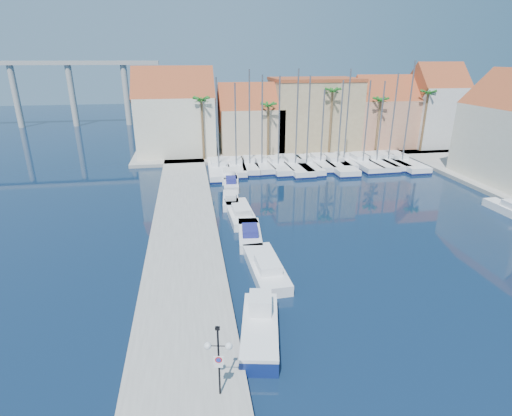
% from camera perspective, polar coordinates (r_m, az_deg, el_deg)
% --- Properties ---
extents(ground, '(260.00, 260.00, 0.00)m').
position_cam_1_polar(ground, '(25.20, 11.71, -16.69)').
color(ground, black).
rests_on(ground, ground).
extents(quay_west, '(6.00, 77.00, 0.50)m').
position_cam_1_polar(quay_west, '(35.27, -10.18, -4.59)').
color(quay_west, gray).
rests_on(quay_west, ground).
extents(shore_north, '(54.00, 16.00, 0.50)m').
position_cam_1_polar(shore_north, '(70.47, 5.59, 8.42)').
color(shore_north, gray).
rests_on(shore_north, ground).
extents(lamp_post, '(1.26, 0.52, 3.76)m').
position_cam_1_polar(lamp_post, '(18.83, -5.40, -19.64)').
color(lamp_post, black).
rests_on(lamp_post, quay_west).
extents(fishing_boat, '(3.13, 6.29, 2.11)m').
position_cam_1_polar(fishing_boat, '(23.80, 0.57, -16.60)').
color(fishing_boat, navy).
rests_on(fishing_boat, ground).
extents(motorboat_west_0, '(2.54, 7.10, 1.40)m').
position_cam_1_polar(motorboat_west_0, '(29.97, 1.44, -8.49)').
color(motorboat_west_0, white).
rests_on(motorboat_west_0, ground).
extents(motorboat_west_1, '(2.52, 6.13, 1.40)m').
position_cam_1_polar(motorboat_west_1, '(35.31, -0.90, -3.75)').
color(motorboat_west_1, white).
rests_on(motorboat_west_1, ground).
extents(motorboat_west_2, '(2.57, 7.38, 1.40)m').
position_cam_1_polar(motorboat_west_2, '(40.09, -2.25, -0.70)').
color(motorboat_west_2, white).
rests_on(motorboat_west_2, ground).
extents(motorboat_west_3, '(2.16, 5.31, 1.40)m').
position_cam_1_polar(motorboat_west_3, '(43.87, -3.64, 1.20)').
color(motorboat_west_3, white).
rests_on(motorboat_west_3, ground).
extents(motorboat_west_4, '(2.14, 5.54, 1.40)m').
position_cam_1_polar(motorboat_west_4, '(49.69, -3.60, 3.55)').
color(motorboat_west_4, white).
rests_on(motorboat_west_4, ground).
extents(motorboat_west_5, '(2.28, 6.48, 1.40)m').
position_cam_1_polar(motorboat_west_5, '(53.44, -3.92, 4.78)').
color(motorboat_west_5, white).
rests_on(motorboat_west_5, ground).
extents(motorboat_west_6, '(2.79, 7.59, 1.40)m').
position_cam_1_polar(motorboat_west_6, '(58.86, -4.44, 6.26)').
color(motorboat_west_6, white).
rests_on(motorboat_west_6, ground).
extents(motorboat_east_1, '(1.80, 5.07, 1.40)m').
position_cam_1_polar(motorboat_east_1, '(48.80, 32.24, -0.03)').
color(motorboat_east_1, white).
rests_on(motorboat_east_1, ground).
extents(sailboat_0, '(3.20, 11.23, 12.82)m').
position_cam_1_polar(sailboat_0, '(56.27, -5.34, 5.63)').
color(sailboat_0, white).
rests_on(sailboat_0, ground).
extents(sailboat_1, '(3.04, 9.59, 12.01)m').
position_cam_1_polar(sailboat_1, '(57.13, -2.86, 5.93)').
color(sailboat_1, white).
rests_on(sailboat_1, ground).
extents(sailboat_2, '(3.00, 8.94, 13.70)m').
position_cam_1_polar(sailboat_2, '(57.80, -0.93, 6.17)').
color(sailboat_2, white).
rests_on(sailboat_2, ground).
extents(sailboat_3, '(2.84, 8.69, 13.01)m').
position_cam_1_polar(sailboat_3, '(58.03, 0.73, 6.23)').
color(sailboat_3, white).
rests_on(sailboat_3, ground).
extents(sailboat_4, '(2.84, 9.47, 12.88)m').
position_cam_1_polar(sailboat_4, '(57.77, 3.05, 6.11)').
color(sailboat_4, white).
rests_on(sailboat_4, ground).
extents(sailboat_5, '(3.36, 11.43, 13.79)m').
position_cam_1_polar(sailboat_5, '(58.26, 5.44, 6.15)').
color(sailboat_5, white).
rests_on(sailboat_5, ground).
extents(sailboat_6, '(3.05, 10.30, 12.90)m').
position_cam_1_polar(sailboat_6, '(58.51, 7.03, 6.16)').
color(sailboat_6, white).
rests_on(sailboat_6, ground).
extents(sailboat_7, '(2.53, 9.06, 11.04)m').
position_cam_1_polar(sailboat_7, '(60.08, 9.04, 6.44)').
color(sailboat_7, white).
rests_on(sailboat_7, ground).
extents(sailboat_8, '(3.06, 11.55, 12.30)m').
position_cam_1_polar(sailboat_8, '(59.69, 11.31, 6.18)').
color(sailboat_8, white).
rests_on(sailboat_8, ground).
extents(sailboat_9, '(2.82, 8.53, 13.70)m').
position_cam_1_polar(sailboat_9, '(61.51, 12.28, 6.61)').
color(sailboat_9, white).
rests_on(sailboat_9, ground).
extents(sailboat_10, '(2.96, 10.27, 12.22)m').
position_cam_1_polar(sailboat_10, '(61.41, 14.77, 6.32)').
color(sailboat_10, white).
rests_on(sailboat_10, ground).
extents(sailboat_11, '(3.17, 10.66, 12.10)m').
position_cam_1_polar(sailboat_11, '(62.58, 16.56, 6.40)').
color(sailboat_11, white).
rests_on(sailboat_11, ground).
extents(sailboat_12, '(3.00, 10.17, 13.11)m').
position_cam_1_polar(sailboat_12, '(63.52, 18.09, 6.45)').
color(sailboat_12, white).
rests_on(sailboat_12, ground).
extents(sailboat_13, '(3.40, 11.91, 14.80)m').
position_cam_1_polar(sailboat_13, '(63.86, 19.82, 6.32)').
color(sailboat_13, white).
rests_on(sailboat_13, ground).
extents(building_0, '(12.30, 9.00, 13.50)m').
position_cam_1_polar(building_0, '(66.06, -11.43, 12.83)').
color(building_0, beige).
rests_on(building_0, shore_north).
extents(building_1, '(10.30, 8.00, 11.00)m').
position_cam_1_polar(building_1, '(66.96, -0.81, 12.26)').
color(building_1, tan).
rests_on(building_1, shore_north).
extents(building_2, '(14.20, 10.20, 11.50)m').
position_cam_1_polar(building_2, '(70.29, 8.20, 13.26)').
color(building_2, tan).
rests_on(building_2, shore_north).
extents(building_3, '(10.30, 8.00, 12.00)m').
position_cam_1_polar(building_3, '(73.93, 17.54, 12.58)').
color(building_3, tan).
rests_on(building_3, shore_north).
extents(building_4, '(8.30, 8.00, 14.00)m').
position_cam_1_polar(building_4, '(77.42, 24.09, 12.92)').
color(building_4, silver).
rests_on(building_4, shore_north).
extents(palm_0, '(2.60, 2.60, 10.15)m').
position_cam_1_polar(palm_0, '(60.80, -7.81, 14.82)').
color(palm_0, brown).
rests_on(palm_0, shore_north).
extents(palm_1, '(2.60, 2.60, 9.15)m').
position_cam_1_polar(palm_1, '(62.06, 1.79, 14.23)').
color(palm_1, brown).
rests_on(palm_1, shore_north).
extents(palm_2, '(2.60, 2.60, 11.15)m').
position_cam_1_polar(palm_2, '(64.57, 10.89, 15.82)').
color(palm_2, brown).
rests_on(palm_2, shore_north).
extents(palm_3, '(2.60, 2.60, 9.65)m').
position_cam_1_polar(palm_3, '(67.85, 17.37, 14.29)').
color(palm_3, brown).
rests_on(palm_3, shore_north).
extents(palm_4, '(2.60, 2.60, 10.65)m').
position_cam_1_polar(palm_4, '(71.68, 23.37, 14.63)').
color(palm_4, brown).
rests_on(palm_4, shore_north).
extents(viaduct, '(48.00, 2.20, 14.45)m').
position_cam_1_polar(viaduct, '(105.25, -27.80, 15.79)').
color(viaduct, '#9E9E99').
rests_on(viaduct, ground).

